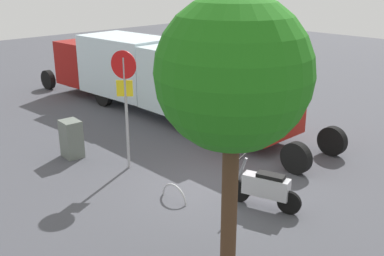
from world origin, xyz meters
TOP-DOWN VIEW (x-y plane):
  - ground_plane at (0.00, 0.00)m, footprint 60.00×60.00m
  - box_truck_near at (2.92, -3.27)m, footprint 7.46×2.28m
  - box_truck_far at (8.93, -3.17)m, footprint 7.09×2.58m
  - motorcycle at (-1.60, -0.08)m, footprint 1.76×0.76m
  - stop_sign at (2.50, 0.81)m, footprint 0.71×0.33m
  - street_tree at (-2.71, 2.50)m, footprint 2.51×2.51m
  - utility_cabinet at (4.36, 1.52)m, footprint 0.67×0.56m
  - bike_rack_hoop at (0.17, 1.19)m, footprint 0.85×0.06m

SIDE VIEW (x-z plane):
  - ground_plane at x=0.00m, z-range 0.00..0.00m
  - bike_rack_hoop at x=0.17m, z-range -0.43..0.43m
  - motorcycle at x=-1.60m, z-range -0.08..1.12m
  - utility_cabinet at x=4.36m, z-range 0.00..1.13m
  - box_truck_near at x=2.92m, z-range 0.18..2.90m
  - box_truck_far at x=8.93m, z-range 0.16..2.96m
  - stop_sign at x=2.50m, z-range 0.56..3.91m
  - street_tree at x=-2.71m, z-range 1.24..6.28m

